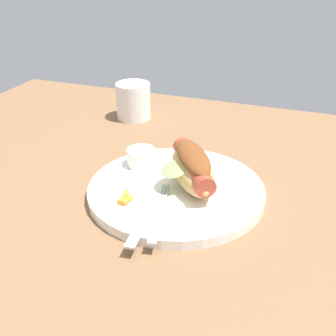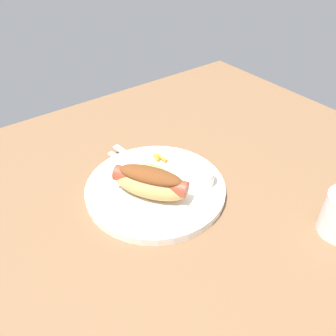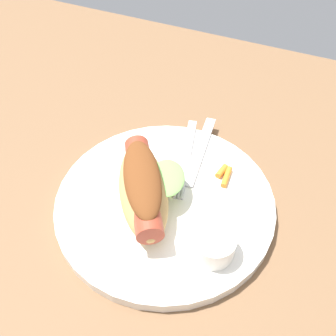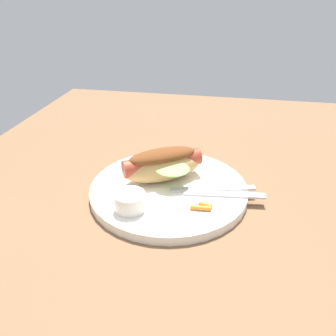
% 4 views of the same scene
% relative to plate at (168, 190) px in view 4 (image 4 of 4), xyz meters
% --- Properties ---
extents(ground_plane, '(1.20, 0.90, 0.02)m').
position_rel_plate_xyz_m(ground_plane, '(0.00, 0.01, -0.02)').
color(ground_plane, brown).
extents(plate, '(0.28, 0.28, 0.02)m').
position_rel_plate_xyz_m(plate, '(0.00, 0.00, 0.00)').
color(plate, white).
rests_on(plate, ground_plane).
extents(hot_dog, '(0.13, 0.16, 0.06)m').
position_rel_plate_xyz_m(hot_dog, '(0.02, 0.02, 0.04)').
color(hot_dog, tan).
rests_on(hot_dog, plate).
extents(sauce_ramekin, '(0.05, 0.05, 0.03)m').
position_rel_plate_xyz_m(sauce_ramekin, '(-0.08, 0.05, 0.02)').
color(sauce_ramekin, white).
rests_on(sauce_ramekin, plate).
extents(fork, '(0.05, 0.15, 0.00)m').
position_rel_plate_xyz_m(fork, '(0.01, -0.08, 0.01)').
color(fork, silver).
rests_on(fork, plate).
extents(knife, '(0.03, 0.14, 0.00)m').
position_rel_plate_xyz_m(knife, '(-0.01, -0.10, 0.01)').
color(knife, silver).
rests_on(knife, plate).
extents(carrot_garnish, '(0.02, 0.04, 0.01)m').
position_rel_plate_xyz_m(carrot_garnish, '(-0.06, -0.07, 0.01)').
color(carrot_garnish, orange).
rests_on(carrot_garnish, plate).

